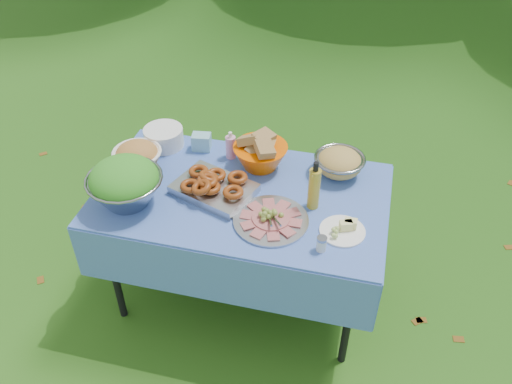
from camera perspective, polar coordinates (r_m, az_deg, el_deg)
ground at (r=3.27m, az=-1.33°, el=-10.45°), size 80.00×80.00×0.00m
picnic_table at (r=2.99m, az=-1.44°, el=-5.77°), size 1.46×0.86×0.76m
salad_bowl at (r=2.68m, az=-13.67°, el=0.94°), size 0.48×0.48×0.24m
pasta_bowl_white at (r=2.93m, az=-12.40°, el=3.79°), size 0.31×0.31×0.14m
plate_stack at (r=3.08m, az=-9.69°, el=5.72°), size 0.26×0.26×0.11m
wipes_box at (r=3.03m, az=-5.75°, el=5.27°), size 0.11×0.09×0.09m
sanitizer_bottle at (r=2.93m, az=-2.68°, el=4.98°), size 0.07×0.07×0.16m
bread_bowl at (r=2.85m, az=0.47°, el=4.33°), size 0.35×0.35×0.19m
pasta_bowl_steel at (r=2.85m, az=8.77°, el=3.09°), size 0.31×0.31×0.14m
fried_tray at (r=2.71m, az=-4.44°, el=0.70°), size 0.45×0.38×0.09m
charcuterie_platter at (r=2.55m, az=1.59°, el=-2.41°), size 0.40×0.40×0.08m
oil_bottle at (r=2.58m, az=6.16°, el=0.73°), size 0.06×0.06×0.27m
cheese_plate at (r=2.53m, az=9.13°, el=-3.68°), size 0.25×0.25×0.06m
shaker at (r=2.43m, az=6.91°, el=-5.43°), size 0.06×0.06×0.08m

